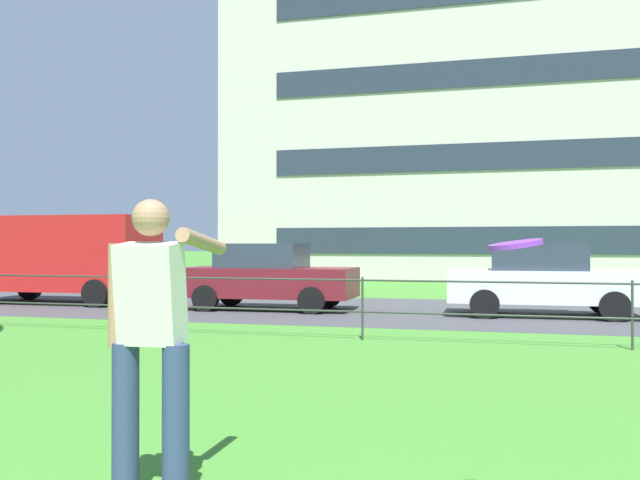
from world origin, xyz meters
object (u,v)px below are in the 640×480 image
person_thrower (151,338)px  frisbee (515,245)px  panel_van_left (58,254)px  car_maroon_far_right (267,276)px  apartment_building_background (614,96)px  car_white_right (543,279)px

person_thrower → frisbee: 2.15m
frisbee → panel_van_left: panel_van_left is taller
frisbee → car_maroon_far_right: (-5.59, 11.82, -0.74)m
apartment_building_background → person_thrower: bearing=-101.5°
frisbee → apartment_building_background: bearing=82.1°
frisbee → apartment_building_background: 33.57m
car_maroon_far_right → panel_van_left: bearing=177.2°
person_thrower → car_white_right: (2.63, 11.89, -0.19)m
frisbee → panel_van_left: size_ratio=0.07×
panel_van_left → apartment_building_background: 26.92m
frisbee → car_maroon_far_right: size_ratio=0.09×
panel_van_left → car_maroon_far_right: size_ratio=1.25×
car_white_right → apartment_building_background: apartment_building_background is taller
apartment_building_background → car_maroon_far_right: bearing=-116.1°
car_maroon_far_right → car_white_right: bearing=1.2°
person_thrower → car_maroon_far_right: bearing=106.7°
person_thrower → panel_van_left: (-9.38, 12.04, 0.31)m
person_thrower → car_maroon_far_right: 12.27m
panel_van_left → person_thrower: bearing=-52.1°
frisbee → car_white_right: 11.99m
panel_van_left → car_white_right: bearing=-0.8°
person_thrower → panel_van_left: panel_van_left is taller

